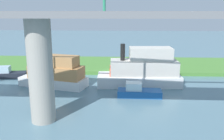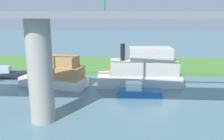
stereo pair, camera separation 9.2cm
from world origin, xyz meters
The scene contains 10 objects.
ground_plane centered at (0.00, 0.00, 0.00)m, with size 160.00×160.00×0.00m, color slate.
grassy_bank centered at (0.00, -6.00, 0.25)m, with size 80.00×12.00×0.50m, color #4C8438.
bridge_pylon centered at (5.54, 15.54, 4.36)m, with size 2.06×2.06×8.71m, color #9E998E.
bridge_span centered at (5.54, 15.53, 9.21)m, with size 72.03×4.30×3.25m.
person_on_bank centered at (0.60, -1.83, 1.20)m, with size 0.37×0.37×1.39m.
mooring_post centered at (-0.40, -1.01, 1.02)m, with size 0.20×0.20×1.03m, color brown.
motorboat_white centered at (7.25, 5.72, 1.59)m, with size 8.81×4.82×4.28m.
motorboat_red centered at (-3.53, 4.71, 1.95)m, with size 10.48×3.94×5.28m.
houseboat_blue centered at (15.13, 2.10, 0.58)m, with size 5.13×2.54×1.63m.
riverboat_paddlewheel centered at (-2.87, 8.96, 0.57)m, with size 4.83×1.79×1.60m.
Camera 2 is at (-1.47, 34.92, 9.31)m, focal length 39.64 mm.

